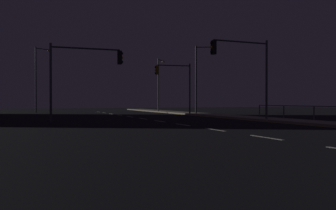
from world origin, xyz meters
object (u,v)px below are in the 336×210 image
Objects in this scene: traffic_light_mid_right at (244,62)px; traffic_light_mid_left at (84,67)px; traffic_light_overhead_east at (175,78)px; street_lamp_mid_block at (38,74)px; street_lamp_across_street at (200,72)px; street_lamp_corner at (159,79)px.

traffic_light_mid_left is (-10.66, 3.20, -0.44)m from traffic_light_mid_right.
traffic_light_mid_right is at bearing -89.84° from traffic_light_overhead_east.
street_lamp_mid_block is at bearing 116.68° from traffic_light_mid_right.
traffic_light_overhead_east is (10.63, 9.40, 0.09)m from traffic_light_mid_left.
traffic_light_mid_left is at bearing -83.79° from street_lamp_mid_block.
traffic_light_overhead_east is at bearing -46.00° from street_lamp_mid_block.
street_lamp_across_street is at bearing 34.73° from traffic_light_mid_left.
street_lamp_mid_block reaches higher than traffic_light_mid_left.
street_lamp_mid_block is at bearing 139.59° from street_lamp_across_street.
traffic_light_mid_left is 16.45m from street_lamp_across_street.
traffic_light_overhead_east is at bearing 179.26° from street_lamp_across_street.
traffic_light_mid_right is 12.88m from street_lamp_across_street.
traffic_light_overhead_east is (-0.04, 12.60, -0.35)m from traffic_light_mid_right.
street_lamp_corner reaches higher than traffic_light_overhead_east.
street_lamp_mid_block is (-13.13, 13.59, 1.09)m from traffic_light_overhead_east.
street_lamp_across_street is at bearing 77.24° from traffic_light_mid_right.
traffic_light_overhead_east reaches higher than traffic_light_mid_left.
traffic_light_overhead_east is 10.93m from street_lamp_corner.
traffic_light_overhead_east is 0.75× the size of street_lamp_corner.
street_lamp_across_street reaches higher than street_lamp_corner.
traffic_light_mid_left is 23.16m from street_lamp_mid_block.
traffic_light_mid_left is at bearing 163.32° from traffic_light_mid_right.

